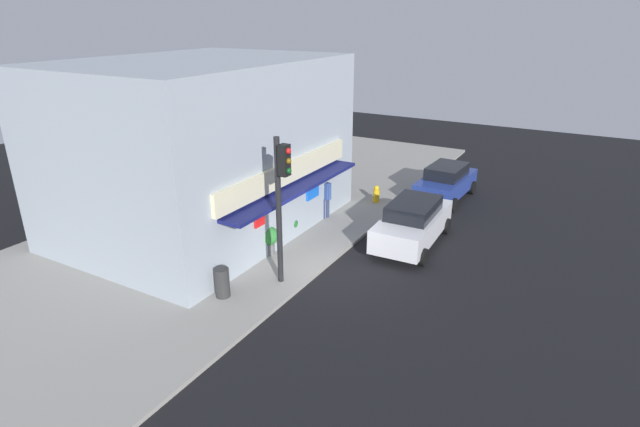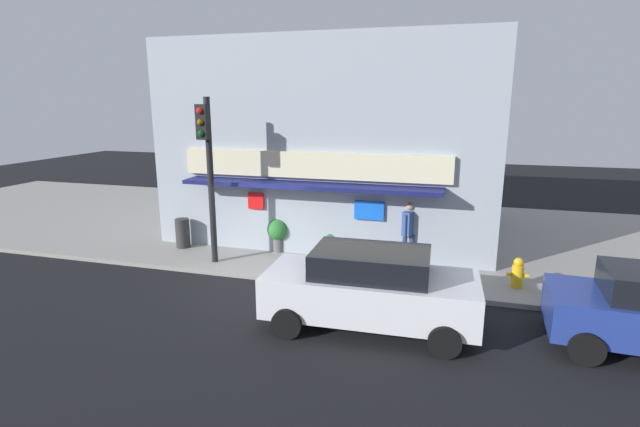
# 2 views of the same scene
# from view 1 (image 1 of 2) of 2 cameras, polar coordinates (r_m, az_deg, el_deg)

# --- Properties ---
(ground_plane) EXTENTS (55.99, 55.99, 0.00)m
(ground_plane) POSITION_cam_1_polar(r_m,az_deg,el_deg) (17.45, 0.26, -6.59)
(ground_plane) COLOR black
(sidewalk) EXTENTS (37.33, 11.00, 0.13)m
(sidewalk) POSITION_cam_1_polar(r_m,az_deg,el_deg) (20.41, -13.34, -2.65)
(sidewalk) COLOR gray
(sidewalk) RESTS_ON ground_plane
(corner_building) EXTENTS (10.73, 8.64, 6.57)m
(corner_building) POSITION_cam_1_polar(r_m,az_deg,el_deg) (20.52, -12.98, 7.41)
(corner_building) COLOR #9EA8B2
(corner_building) RESTS_ON sidewalk
(traffic_light) EXTENTS (0.32, 0.58, 4.76)m
(traffic_light) POSITION_cam_1_polar(r_m,az_deg,el_deg) (15.39, -4.39, 2.38)
(traffic_light) COLOR black
(traffic_light) RESTS_ON sidewalk
(fire_hydrant) EXTENTS (0.53, 0.29, 0.79)m
(fire_hydrant) POSITION_cam_1_polar(r_m,az_deg,el_deg) (23.46, 6.35, 2.19)
(fire_hydrant) COLOR gold
(fire_hydrant) RESTS_ON sidewalk
(trash_can) EXTENTS (0.45, 0.45, 0.94)m
(trash_can) POSITION_cam_1_polar(r_m,az_deg,el_deg) (15.86, -10.94, -7.63)
(trash_can) COLOR #2D2D2D
(trash_can) RESTS_ON sidewalk
(pedestrian) EXTENTS (0.42, 0.60, 1.83)m
(pedestrian) POSITION_cam_1_polar(r_m,az_deg,el_deg) (21.26, 0.63, 2.07)
(pedestrian) COLOR navy
(pedestrian) RESTS_ON sidewalk
(potted_plant_by_doorway) EXTENTS (0.69, 0.69, 1.06)m
(potted_plant_by_doorway) POSITION_cam_1_polar(r_m,az_deg,el_deg) (18.23, -5.74, -2.73)
(potted_plant_by_doorway) COLOR #59595B
(potted_plant_by_doorway) RESTS_ON sidewalk
(potted_plant_by_window) EXTENTS (0.59, 0.59, 0.86)m
(potted_plant_by_window) POSITION_cam_1_polar(r_m,az_deg,el_deg) (19.69, -3.35, -1.25)
(potted_plant_by_window) COLOR brown
(potted_plant_by_window) RESTS_ON sidewalk
(parked_car_white) EXTENTS (4.54, 2.17, 1.73)m
(parked_car_white) POSITION_cam_1_polar(r_m,az_deg,el_deg) (19.48, 10.39, -0.96)
(parked_car_white) COLOR silver
(parked_car_white) RESTS_ON ground_plane
(parked_car_blue) EXTENTS (4.17, 2.14, 1.66)m
(parked_car_blue) POSITION_cam_1_polar(r_m,az_deg,el_deg) (24.66, 13.98, 3.47)
(parked_car_blue) COLOR navy
(parked_car_blue) RESTS_ON ground_plane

